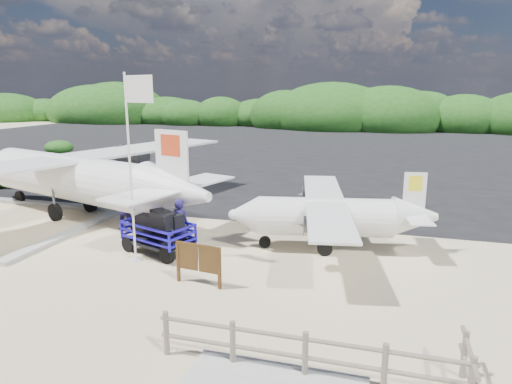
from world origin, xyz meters
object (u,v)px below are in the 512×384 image
Objects in this scene: signboard at (199,285)px; crew_a at (180,225)px; flagpole at (136,260)px; baggage_cart at (159,253)px; aircraft_small at (203,146)px; crew_b at (124,207)px; aircraft_large at (414,167)px.

signboard is 0.82× the size of crew_a.
flagpole is at bearing 56.36° from crew_a.
crew_a reaches higher than baggage_cart.
aircraft_small is at bearing 129.20° from baggage_cart.
flagpole reaches higher than crew_b.
crew_b is at bearing 161.46° from baggage_cart.
flagpole reaches higher than aircraft_large.
flagpole reaches higher than aircraft_small.
flagpole reaches higher than crew_a.
baggage_cart is 0.44× the size of flagpole.
baggage_cart is at bearing 120.78° from crew_b.
crew_b is (-2.60, 2.02, 0.96)m from baggage_cart.
baggage_cart is at bearing 83.43° from aircraft_large.
aircraft_large is 2.34× the size of aircraft_small.
flagpole is (-0.40, -0.87, 0.00)m from baggage_cart.
signboard is at bearing 101.55° from aircraft_small.
flagpole is 3.19× the size of crew_a.
crew_a is (1.09, 1.22, 0.96)m from flagpole.
flagpole is 0.81× the size of aircraft_small.
aircraft_small is (-10.97, 28.17, -0.96)m from crew_a.
baggage_cart is 0.15× the size of aircraft_large.
crew_b is (-3.28, 1.68, 0.00)m from crew_a.
baggage_cart is 3.18m from signboard.
flagpole is 0.35× the size of aircraft_large.
flagpole reaches higher than baggage_cart.
signboard is at bearing 119.18° from crew_b.
signboard is 33.13m from aircraft_small.
crew_b is at bearing 147.96° from signboard.
crew_b is (-4.99, 4.12, 0.96)m from signboard.
baggage_cart reaches higher than signboard.
aircraft_large is at bearing 85.57° from baggage_cart.
aircraft_large reaches higher than aircraft_small.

